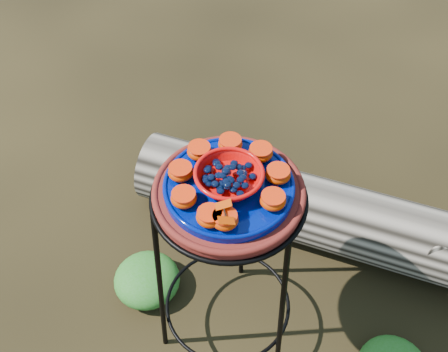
% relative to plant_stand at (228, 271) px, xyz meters
% --- Properties ---
extents(ground, '(60.00, 60.00, 0.00)m').
position_rel_plant_stand_xyz_m(ground, '(0.00, 0.00, -0.35)').
color(ground, black).
extents(plant_stand, '(0.44, 0.44, 0.70)m').
position_rel_plant_stand_xyz_m(plant_stand, '(0.00, 0.00, 0.00)').
color(plant_stand, black).
rests_on(plant_stand, ground).
extents(terracotta_saucer, '(0.38, 0.38, 0.03)m').
position_rel_plant_stand_xyz_m(terracotta_saucer, '(0.00, 0.00, 0.37)').
color(terracotta_saucer, '#5C140E').
rests_on(terracotta_saucer, plant_stand).
extents(cobalt_plate, '(0.32, 0.32, 0.02)m').
position_rel_plant_stand_xyz_m(cobalt_plate, '(0.00, 0.00, 0.39)').
color(cobalt_plate, '#000956').
rests_on(cobalt_plate, terracotta_saucer).
extents(red_bowl, '(0.16, 0.16, 0.05)m').
position_rel_plant_stand_xyz_m(red_bowl, '(0.00, 0.00, 0.42)').
color(red_bowl, red).
rests_on(red_bowl, cobalt_plate).
extents(glass_gems, '(0.13, 0.13, 0.02)m').
position_rel_plant_stand_xyz_m(glass_gems, '(0.00, 0.00, 0.46)').
color(glass_gems, black).
rests_on(glass_gems, red_bowl).
extents(orange_half_0, '(0.06, 0.06, 0.03)m').
position_rel_plant_stand_xyz_m(orange_half_0, '(0.02, -0.12, 0.42)').
color(orange_half_0, '#B81D00').
rests_on(orange_half_0, cobalt_plate).
extents(orange_half_1, '(0.06, 0.06, 0.03)m').
position_rel_plant_stand_xyz_m(orange_half_1, '(0.12, -0.04, 0.42)').
color(orange_half_1, '#B81D00').
rests_on(orange_half_1, cobalt_plate).
extents(orange_half_2, '(0.06, 0.06, 0.03)m').
position_rel_plant_stand_xyz_m(orange_half_2, '(0.11, 0.04, 0.42)').
color(orange_half_2, '#B81D00').
rests_on(orange_half_2, cobalt_plate).
extents(orange_half_3, '(0.06, 0.06, 0.03)m').
position_rel_plant_stand_xyz_m(orange_half_3, '(0.06, 0.11, 0.42)').
color(orange_half_3, '#B81D00').
rests_on(orange_half_3, cobalt_plate).
extents(orange_half_4, '(0.06, 0.06, 0.03)m').
position_rel_plant_stand_xyz_m(orange_half_4, '(-0.02, 0.12, 0.42)').
color(orange_half_4, '#B81D00').
rests_on(orange_half_4, cobalt_plate).
extents(orange_half_5, '(0.06, 0.06, 0.03)m').
position_rel_plant_stand_xyz_m(orange_half_5, '(-0.10, 0.08, 0.42)').
color(orange_half_5, '#B81D00').
rests_on(orange_half_5, cobalt_plate).
extents(orange_half_6, '(0.06, 0.06, 0.03)m').
position_rel_plant_stand_xyz_m(orange_half_6, '(-0.12, -0.00, 0.42)').
color(orange_half_6, '#B81D00').
rests_on(orange_half_6, cobalt_plate).
extents(orange_half_7, '(0.06, 0.06, 0.03)m').
position_rel_plant_stand_xyz_m(orange_half_7, '(-0.09, -0.08, 0.42)').
color(orange_half_7, '#B81D00').
rests_on(orange_half_7, cobalt_plate).
extents(orange_half_8, '(0.06, 0.06, 0.03)m').
position_rel_plant_stand_xyz_m(orange_half_8, '(-0.02, -0.12, 0.42)').
color(orange_half_8, '#B81D00').
rests_on(orange_half_8, cobalt_plate).
extents(butterfly, '(0.10, 0.08, 0.01)m').
position_rel_plant_stand_xyz_m(butterfly, '(0.02, -0.12, 0.44)').
color(butterfly, '#BA3100').
rests_on(butterfly, orange_half_0).
extents(driftwood_log, '(1.45, 0.54, 0.26)m').
position_rel_plant_stand_xyz_m(driftwood_log, '(0.25, 0.46, -0.22)').
color(driftwood_log, black).
rests_on(driftwood_log, ground).
extents(foliage_left, '(0.24, 0.24, 0.12)m').
position_rel_plant_stand_xyz_m(foliage_left, '(-0.31, 0.08, -0.29)').
color(foliage_left, '#1F6113').
rests_on(foliage_left, ground).
extents(foliage_back, '(0.27, 0.27, 0.13)m').
position_rel_plant_stand_xyz_m(foliage_back, '(-0.16, 0.64, -0.28)').
color(foliage_back, '#1F6113').
rests_on(foliage_back, ground).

